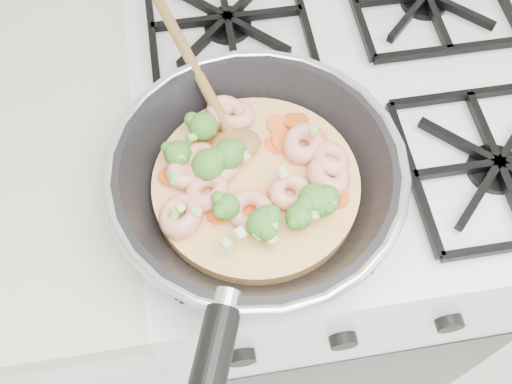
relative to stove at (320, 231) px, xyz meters
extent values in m
cube|color=white|center=(0.00, 0.00, -0.01)|extent=(0.60, 0.60, 0.90)
cube|color=black|center=(0.00, -0.30, -0.01)|extent=(0.48, 0.00, 0.40)
cube|color=black|center=(0.00, 0.00, 0.45)|extent=(0.56, 0.56, 0.02)
torus|color=#B5B5BD|center=(-0.16, -0.15, 0.53)|extent=(0.34, 0.34, 0.01)
cylinder|color=#E8B165|center=(-0.16, -0.15, 0.49)|extent=(0.24, 0.24, 0.02)
ellipsoid|color=brown|center=(-0.17, -0.10, 0.51)|extent=(0.06, 0.07, 0.02)
cylinder|color=brown|center=(-0.22, 0.03, 0.53)|extent=(0.10, 0.25, 0.06)
torus|color=#DE9C83|center=(-0.21, -0.16, 0.51)|extent=(0.08, 0.08, 0.03)
torus|color=#DE9C83|center=(-0.23, -0.13, 0.51)|extent=(0.07, 0.07, 0.03)
torus|color=#DE9C83|center=(-0.25, -0.18, 0.51)|extent=(0.08, 0.07, 0.03)
torus|color=#DE9C83|center=(-0.07, -0.16, 0.51)|extent=(0.07, 0.07, 0.04)
torus|color=#DE9C83|center=(-0.12, -0.17, 0.51)|extent=(0.07, 0.07, 0.03)
torus|color=#DE9C83|center=(-0.17, -0.06, 0.51)|extent=(0.07, 0.07, 0.03)
torus|color=#DE9C83|center=(-0.19, -0.13, 0.51)|extent=(0.08, 0.08, 0.03)
torus|color=#DE9C83|center=(-0.17, -0.19, 0.51)|extent=(0.08, 0.08, 0.03)
torus|color=#DE9C83|center=(-0.18, -0.06, 0.51)|extent=(0.08, 0.08, 0.02)
torus|color=#DE9C83|center=(-0.22, -0.12, 0.51)|extent=(0.07, 0.07, 0.03)
torus|color=#DE9C83|center=(-0.09, -0.11, 0.51)|extent=(0.08, 0.08, 0.03)
torus|color=#DE9C83|center=(-0.07, -0.14, 0.51)|extent=(0.06, 0.06, 0.03)
ellipsoid|color=#44822A|center=(-0.10, -0.19, 0.52)|extent=(0.05, 0.05, 0.04)
ellipsoid|color=#44822A|center=(-0.19, -0.19, 0.52)|extent=(0.04, 0.04, 0.03)
ellipsoid|color=#44822A|center=(-0.09, -0.19, 0.52)|extent=(0.04, 0.04, 0.03)
ellipsoid|color=#44822A|center=(-0.16, -0.21, 0.52)|extent=(0.05, 0.05, 0.03)
ellipsoid|color=#44822A|center=(-0.21, -0.08, 0.52)|extent=(0.04, 0.04, 0.03)
ellipsoid|color=#44822A|center=(-0.09, -0.20, 0.52)|extent=(0.04, 0.04, 0.03)
ellipsoid|color=#44822A|center=(-0.12, -0.21, 0.52)|extent=(0.04, 0.04, 0.03)
ellipsoid|color=#44822A|center=(-0.21, -0.13, 0.52)|extent=(0.05, 0.05, 0.04)
ellipsoid|color=#44822A|center=(-0.18, -0.12, 0.52)|extent=(0.05, 0.05, 0.04)
ellipsoid|color=#44822A|center=(-0.24, -0.11, 0.52)|extent=(0.04, 0.04, 0.03)
cylinder|color=orange|center=(-0.12, -0.08, 0.50)|extent=(0.03, 0.03, 0.01)
cylinder|color=orange|center=(-0.12, -0.10, 0.50)|extent=(0.04, 0.04, 0.00)
cylinder|color=orange|center=(-0.16, -0.10, 0.50)|extent=(0.04, 0.04, 0.01)
cylinder|color=orange|center=(-0.17, -0.19, 0.50)|extent=(0.04, 0.04, 0.01)
cylinder|color=orange|center=(-0.08, -0.10, 0.50)|extent=(0.03, 0.03, 0.00)
cylinder|color=orange|center=(-0.15, -0.18, 0.50)|extent=(0.04, 0.04, 0.01)
cylinder|color=orange|center=(-0.19, -0.06, 0.50)|extent=(0.04, 0.04, 0.01)
cylinder|color=orange|center=(-0.19, -0.10, 0.50)|extent=(0.04, 0.04, 0.01)
cylinder|color=orange|center=(-0.11, -0.10, 0.50)|extent=(0.04, 0.04, 0.01)
cylinder|color=orange|center=(-0.25, -0.13, 0.50)|extent=(0.04, 0.04, 0.01)
cylinder|color=orange|center=(-0.20, -0.18, 0.50)|extent=(0.03, 0.03, 0.00)
cylinder|color=orange|center=(-0.20, -0.08, 0.50)|extent=(0.03, 0.03, 0.01)
cylinder|color=orange|center=(-0.07, -0.19, 0.50)|extent=(0.04, 0.04, 0.01)
cylinder|color=orange|center=(-0.09, -0.07, 0.50)|extent=(0.04, 0.04, 0.01)
cylinder|color=#B9D093|center=(-0.23, -0.19, 0.52)|extent=(0.01, 0.01, 0.01)
cylinder|color=#B9D093|center=(-0.15, -0.22, 0.53)|extent=(0.01, 0.01, 0.01)
cylinder|color=#B9D093|center=(-0.19, -0.22, 0.52)|extent=(0.01, 0.01, 0.01)
cylinder|color=#82C850|center=(-0.08, -0.20, 0.52)|extent=(0.01, 0.01, 0.01)
cylinder|color=#82C850|center=(-0.24, -0.20, 0.51)|extent=(0.01, 0.01, 0.01)
cylinder|color=#82C850|center=(-0.25, -0.19, 0.52)|extent=(0.01, 0.01, 0.01)
cylinder|color=#82C850|center=(-0.08, -0.11, 0.53)|extent=(0.01, 0.01, 0.01)
cylinder|color=#B9D093|center=(-0.13, -0.16, 0.53)|extent=(0.01, 0.01, 0.01)
cylinder|color=#82C850|center=(-0.10, -0.21, 0.52)|extent=(0.01, 0.01, 0.01)
cylinder|color=#82C850|center=(-0.17, -0.22, 0.52)|extent=(0.01, 0.01, 0.01)
cylinder|color=#82C850|center=(-0.22, -0.09, 0.52)|extent=(0.01, 0.01, 0.01)
cylinder|color=#B9D093|center=(-0.20, -0.23, 0.52)|extent=(0.01, 0.01, 0.01)
cylinder|color=#82C850|center=(-0.24, -0.12, 0.52)|extent=(0.01, 0.01, 0.01)
cylinder|color=#B9D093|center=(-0.16, -0.13, 0.51)|extent=(0.01, 0.01, 0.01)
cylinder|color=#82C850|center=(-0.24, -0.19, 0.52)|extent=(0.01, 0.01, 0.01)
cylinder|color=#B9D093|center=(-0.15, -0.23, 0.52)|extent=(0.01, 0.01, 0.01)
cylinder|color=#82C850|center=(-0.25, -0.14, 0.51)|extent=(0.01, 0.01, 0.01)
camera|label=1|loc=(-0.21, -0.48, 1.08)|focal=41.25mm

